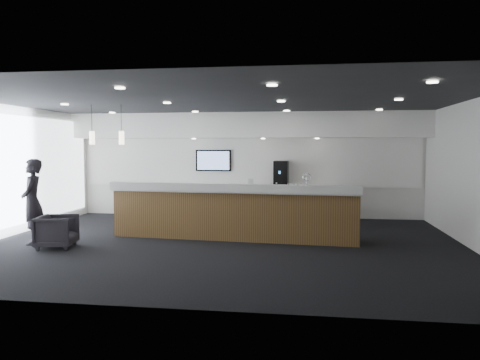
# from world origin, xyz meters

# --- Properties ---
(ground) EXTENTS (10.00, 10.00, 0.00)m
(ground) POSITION_xyz_m (0.00, 0.00, 0.00)
(ground) COLOR black
(ground) RESTS_ON ground
(ceiling) EXTENTS (10.00, 8.00, 0.02)m
(ceiling) POSITION_xyz_m (0.00, 0.00, 3.00)
(ceiling) COLOR black
(ceiling) RESTS_ON back_wall
(back_wall) EXTENTS (10.00, 0.02, 3.00)m
(back_wall) POSITION_xyz_m (0.00, 4.00, 1.50)
(back_wall) COLOR white
(back_wall) RESTS_ON ground
(left_wall) EXTENTS (0.02, 8.00, 3.00)m
(left_wall) POSITION_xyz_m (-5.00, 0.00, 1.50)
(left_wall) COLOR white
(left_wall) RESTS_ON ground
(right_wall) EXTENTS (0.02, 8.00, 3.00)m
(right_wall) POSITION_xyz_m (5.00, 0.00, 1.50)
(right_wall) COLOR white
(right_wall) RESTS_ON ground
(soffit_bulkhead) EXTENTS (10.00, 0.90, 0.70)m
(soffit_bulkhead) POSITION_xyz_m (0.00, 3.55, 2.65)
(soffit_bulkhead) COLOR white
(soffit_bulkhead) RESTS_ON back_wall
(alcove_panel) EXTENTS (9.80, 0.06, 1.40)m
(alcove_panel) POSITION_xyz_m (0.00, 3.97, 1.60)
(alcove_panel) COLOR white
(alcove_panel) RESTS_ON back_wall
(window_blinds_wall) EXTENTS (0.04, 7.36, 2.55)m
(window_blinds_wall) POSITION_xyz_m (-4.96, 0.00, 1.50)
(window_blinds_wall) COLOR silver
(window_blinds_wall) RESTS_ON left_wall
(back_credenza) EXTENTS (5.06, 0.66, 0.95)m
(back_credenza) POSITION_xyz_m (-0.00, 3.64, 0.48)
(back_credenza) COLOR gray
(back_credenza) RESTS_ON ground
(wall_tv) EXTENTS (1.05, 0.08, 0.62)m
(wall_tv) POSITION_xyz_m (-1.00, 3.91, 1.65)
(wall_tv) COLOR black
(wall_tv) RESTS_ON back_wall
(pendant_left) EXTENTS (0.12, 0.12, 0.30)m
(pendant_left) POSITION_xyz_m (-2.40, 0.80, 2.25)
(pendant_left) COLOR beige
(pendant_left) RESTS_ON ceiling
(pendant_right) EXTENTS (0.12, 0.12, 0.30)m
(pendant_right) POSITION_xyz_m (-3.10, 0.80, 2.25)
(pendant_right) COLOR beige
(pendant_right) RESTS_ON ceiling
(ceiling_can_lights) EXTENTS (7.00, 5.00, 0.02)m
(ceiling_can_lights) POSITION_xyz_m (0.00, 0.00, 2.97)
(ceiling_can_lights) COLOR white
(ceiling_can_lights) RESTS_ON ceiling
(service_counter) EXTENTS (5.59, 1.33, 1.49)m
(service_counter) POSITION_xyz_m (0.12, 0.63, 0.57)
(service_counter) COLOR #52351B
(service_counter) RESTS_ON ground
(coffee_machine) EXTENTS (0.42, 0.54, 0.70)m
(coffee_machine) POSITION_xyz_m (1.00, 3.70, 1.30)
(coffee_machine) COLOR black
(coffee_machine) RESTS_ON back_credenza
(info_sign_left) EXTENTS (0.15, 0.05, 0.20)m
(info_sign_left) POSITION_xyz_m (0.15, 3.55, 1.05)
(info_sign_left) COLOR silver
(info_sign_left) RESTS_ON back_credenza
(info_sign_right) EXTENTS (0.17, 0.02, 0.23)m
(info_sign_right) POSITION_xyz_m (0.97, 3.56, 1.06)
(info_sign_right) COLOR silver
(info_sign_right) RESTS_ON back_credenza
(armchair) EXTENTS (0.85, 0.83, 0.67)m
(armchair) POSITION_xyz_m (-3.29, -0.83, 0.33)
(armchair) COLOR black
(armchair) RESTS_ON ground
(lounge_guest) EXTENTS (0.64, 0.77, 1.80)m
(lounge_guest) POSITION_xyz_m (-3.99, -0.54, 0.90)
(lounge_guest) COLOR black
(lounge_guest) RESTS_ON ground
(cup_0) EXTENTS (0.11, 0.11, 0.10)m
(cup_0) POSITION_xyz_m (1.73, 3.53, 1.00)
(cup_0) COLOR white
(cup_0) RESTS_ON back_credenza
(cup_1) EXTENTS (0.15, 0.15, 0.10)m
(cup_1) POSITION_xyz_m (1.59, 3.53, 1.00)
(cup_1) COLOR white
(cup_1) RESTS_ON back_credenza
(cup_2) EXTENTS (0.13, 0.13, 0.10)m
(cup_2) POSITION_xyz_m (1.45, 3.53, 1.00)
(cup_2) COLOR white
(cup_2) RESTS_ON back_credenza
(cup_3) EXTENTS (0.14, 0.14, 0.10)m
(cup_3) POSITION_xyz_m (1.31, 3.53, 1.00)
(cup_3) COLOR white
(cup_3) RESTS_ON back_credenza
(cup_4) EXTENTS (0.14, 0.14, 0.10)m
(cup_4) POSITION_xyz_m (1.17, 3.53, 1.00)
(cup_4) COLOR white
(cup_4) RESTS_ON back_credenza
(cup_5) EXTENTS (0.11, 0.11, 0.10)m
(cup_5) POSITION_xyz_m (1.03, 3.53, 1.00)
(cup_5) COLOR white
(cup_5) RESTS_ON back_credenza
(cup_6) EXTENTS (0.15, 0.15, 0.10)m
(cup_6) POSITION_xyz_m (0.89, 3.53, 1.00)
(cup_6) COLOR white
(cup_6) RESTS_ON back_credenza
(cup_7) EXTENTS (0.12, 0.12, 0.10)m
(cup_7) POSITION_xyz_m (0.75, 3.53, 1.00)
(cup_7) COLOR white
(cup_7) RESTS_ON back_credenza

